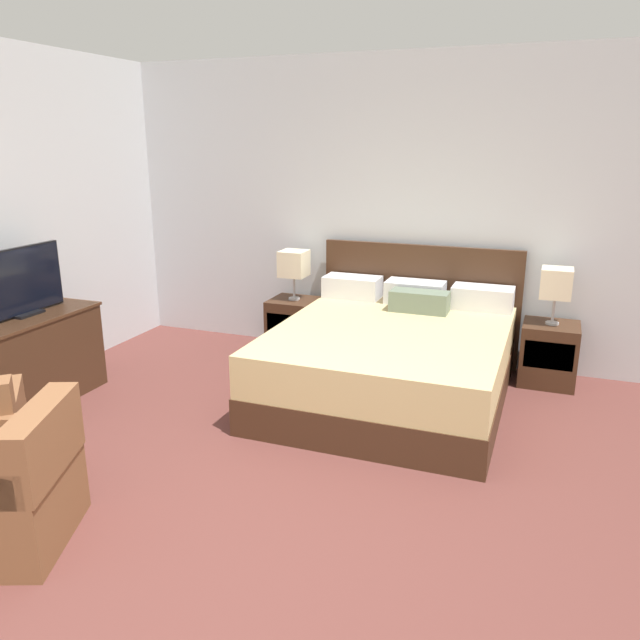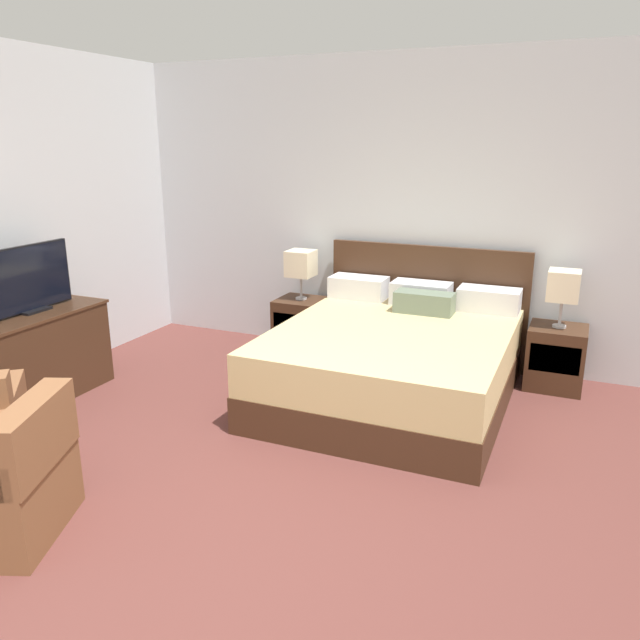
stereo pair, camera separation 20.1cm
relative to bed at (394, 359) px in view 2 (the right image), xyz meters
name	(u,v)px [view 2 (the right image)]	position (x,y,z in m)	size (l,w,h in m)	color
ground_plane	(190,569)	(-0.29, -2.44, -0.33)	(10.43, 10.43, 0.00)	brown
wall_back	(402,211)	(-0.29, 1.07, 1.06)	(6.55, 0.06, 2.78)	silver
wall_left	(1,223)	(-3.00, -1.00, 1.06)	(0.06, 5.28, 2.78)	silver
bed	(394,359)	(0.00, 0.00, 0.00)	(1.84, 2.11, 1.10)	#422819
nightstand_left	(301,325)	(-1.18, 0.76, -0.06)	(0.46, 0.44, 0.53)	#422819
nightstand_right	(556,357)	(1.18, 0.76, -0.06)	(0.46, 0.44, 0.53)	#422819
table_lamp_left	(301,264)	(-1.18, 0.76, 0.55)	(0.25, 0.25, 0.48)	#B7B7BC
table_lamp_right	(564,286)	(1.18, 0.76, 0.55)	(0.25, 0.25, 0.48)	#B7B7BC
dresser	(32,355)	(-2.66, -1.17, 0.04)	(0.57, 1.21, 0.72)	#422819
tv	(29,280)	(-2.66, -1.11, 0.65)	(0.18, 0.80, 0.53)	black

